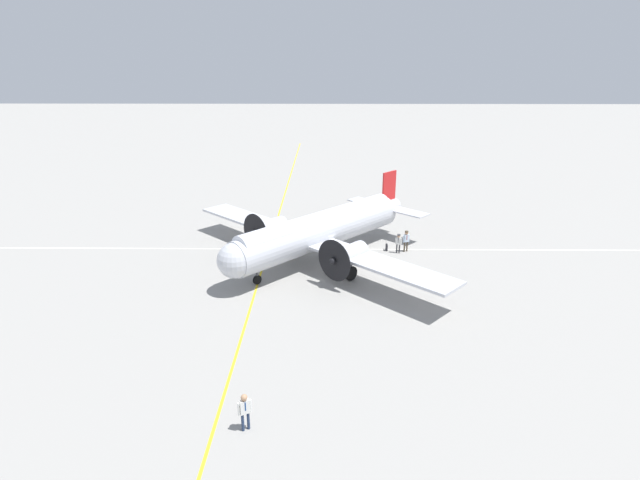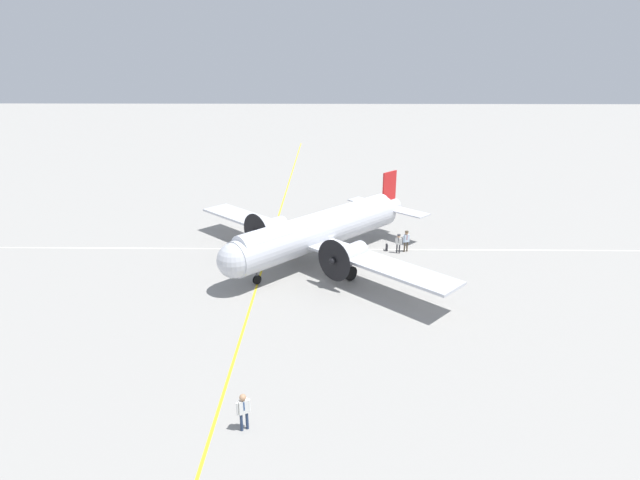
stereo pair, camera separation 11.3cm
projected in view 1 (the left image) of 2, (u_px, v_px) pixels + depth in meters
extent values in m
plane|color=gray|center=(320.00, 260.00, 41.14)|extent=(300.00, 300.00, 0.00)
cube|color=gold|center=(265.00, 259.00, 41.19)|extent=(120.00, 0.16, 0.01)
cube|color=silver|center=(320.00, 249.00, 43.43)|extent=(0.16, 120.00, 0.01)
cylinder|color=silver|center=(320.00, 232.00, 40.30)|extent=(14.08, 13.62, 2.67)
cylinder|color=silver|center=(320.00, 223.00, 40.05)|extent=(12.93, 12.47, 1.87)
sphere|color=silver|center=(235.00, 260.00, 34.62)|extent=(2.54, 2.54, 2.54)
cylinder|color=silver|center=(384.00, 209.00, 45.94)|extent=(3.40, 3.34, 1.47)
cube|color=red|center=(389.00, 188.00, 45.72)|extent=(1.44, 1.38, 3.07)
cube|color=silver|center=(387.00, 207.00, 46.17)|extent=(6.97, 7.19, 0.10)
cube|color=silver|center=(309.00, 240.00, 39.59)|extent=(19.99, 20.75, 0.20)
cylinder|color=silver|center=(349.00, 255.00, 36.47)|extent=(3.10, 3.06, 1.47)
cylinder|color=black|center=(334.00, 261.00, 35.40)|extent=(2.16, 2.26, 3.09)
sphere|color=black|center=(333.00, 261.00, 35.31)|extent=(0.51, 0.51, 0.51)
cylinder|color=silver|center=(270.00, 228.00, 42.30)|extent=(3.10, 3.06, 1.47)
cylinder|color=black|center=(255.00, 232.00, 41.23)|extent=(2.16, 2.26, 3.09)
sphere|color=black|center=(254.00, 232.00, 41.14)|extent=(0.51, 0.51, 0.51)
cylinder|color=#4C4C51|center=(351.00, 267.00, 37.04)|extent=(0.18, 0.18, 0.98)
cylinder|color=black|center=(351.00, 273.00, 37.20)|extent=(1.00, 0.98, 1.10)
cylinder|color=#4C4C51|center=(273.00, 239.00, 42.87)|extent=(0.18, 0.18, 0.98)
cylinder|color=black|center=(273.00, 244.00, 43.04)|extent=(1.00, 0.98, 1.10)
cylinder|color=#4C4C51|center=(257.00, 274.00, 36.43)|extent=(0.14, 0.14, 0.88)
cylinder|color=black|center=(257.00, 280.00, 36.58)|extent=(0.63, 0.61, 0.70)
cylinder|color=navy|center=(248.00, 420.00, 22.23)|extent=(0.13, 0.13, 0.90)
cylinder|color=navy|center=(243.00, 422.00, 22.12)|extent=(0.13, 0.13, 0.90)
cube|color=white|center=(245.00, 407.00, 21.90)|extent=(0.38, 0.48, 0.68)
sphere|color=tan|center=(244.00, 398.00, 21.73)|extent=(0.30, 0.30, 0.30)
cylinder|color=white|center=(250.00, 406.00, 22.03)|extent=(0.11, 0.11, 0.64)
cylinder|color=white|center=(239.00, 409.00, 21.80)|extent=(0.11, 0.11, 0.64)
cube|color=navy|center=(245.00, 407.00, 21.78)|extent=(0.03, 0.05, 0.43)
cylinder|color=#2D2D33|center=(399.00, 249.00, 42.40)|extent=(0.12, 0.12, 0.80)
cylinder|color=#2D2D33|center=(397.00, 248.00, 42.50)|extent=(0.12, 0.12, 0.80)
cube|color=white|center=(398.00, 241.00, 42.21)|extent=(0.34, 0.42, 0.60)
sphere|color=tan|center=(399.00, 236.00, 42.06)|extent=(0.27, 0.27, 0.27)
cylinder|color=white|center=(401.00, 242.00, 42.12)|extent=(0.09, 0.09, 0.57)
cylinder|color=white|center=(396.00, 241.00, 42.33)|extent=(0.09, 0.09, 0.57)
cube|color=black|center=(398.00, 240.00, 42.11)|extent=(0.03, 0.05, 0.38)
cylinder|color=#2D2D33|center=(399.00, 235.00, 42.02)|extent=(0.38, 0.38, 0.07)
cylinder|color=#473D2D|center=(407.00, 246.00, 42.80)|extent=(0.13, 0.13, 0.89)
cylinder|color=#473D2D|center=(404.00, 247.00, 42.72)|extent=(0.13, 0.13, 0.89)
cube|color=silver|center=(406.00, 238.00, 42.50)|extent=(0.34, 0.47, 0.66)
sphere|color=tan|center=(407.00, 233.00, 42.33)|extent=(0.30, 0.30, 0.30)
cylinder|color=silver|center=(409.00, 238.00, 42.59)|extent=(0.10, 0.10, 0.63)
cylinder|color=silver|center=(403.00, 239.00, 42.42)|extent=(0.10, 0.10, 0.63)
cube|color=maroon|center=(407.00, 238.00, 42.37)|extent=(0.03, 0.05, 0.43)
cylinder|color=#473D2D|center=(407.00, 231.00, 42.29)|extent=(0.40, 0.40, 0.07)
cube|color=#232328|center=(387.00, 247.00, 43.05)|extent=(0.44, 0.15, 0.56)
cube|color=black|center=(387.00, 244.00, 42.94)|extent=(0.16, 0.10, 0.02)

